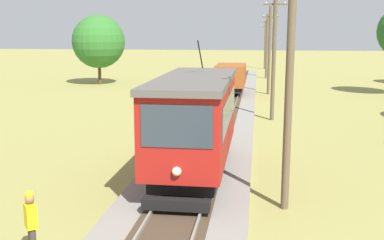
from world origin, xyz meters
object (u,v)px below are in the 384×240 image
object	(u,v)px
utility_pole_mid	(274,54)
utility_pole_far	(269,50)
utility_pole_near_tram	(289,81)
track_worker	(31,222)
freight_car	(231,77)
utility_pole_distant	(267,46)
utility_pole_horizon	(265,44)
tree_left_near	(98,42)
red_tram	(195,121)
gravel_pile	(169,89)

from	to	relation	value
utility_pole_mid	utility_pole_far	world-z (taller)	utility_pole_mid
utility_pole_near_tram	track_worker	size ratio (longest dim) A/B	4.39
utility_pole_near_tram	utility_pole_far	size ratio (longest dim) A/B	1.05
freight_car	utility_pole_distant	xyz separation A→B (m)	(3.19, 15.36, 2.18)
utility_pole_horizon	tree_left_near	distance (m)	28.04
red_tram	track_worker	world-z (taller)	red_tram
track_worker	tree_left_near	bearing A→B (deg)	67.58
gravel_pile	tree_left_near	world-z (taller)	tree_left_near
tree_left_near	red_tram	bearing A→B (deg)	-65.31
utility_pole_near_tram	tree_left_near	size ratio (longest dim) A/B	1.12
red_tram	track_worker	size ratio (longest dim) A/B	4.79
freight_car	utility_pole_near_tram	xyz separation A→B (m)	(3.19, -25.89, 2.45)
freight_car	utility_pole_horizon	xyz separation A→B (m)	(3.19, 29.24, 1.93)
utility_pole_near_tram	tree_left_near	distance (m)	36.94
utility_pole_near_tram	utility_pole_far	bearing A→B (deg)	90.00
gravel_pile	track_worker	size ratio (longest dim) A/B	1.30
utility_pole_near_tram	utility_pole_horizon	world-z (taller)	utility_pole_near_tram
utility_pole_distant	utility_pole_horizon	bearing A→B (deg)	90.00
utility_pole_far	tree_left_near	world-z (taller)	utility_pole_far
freight_car	track_worker	xyz separation A→B (m)	(-2.99, -30.14, -0.57)
freight_car	utility_pole_mid	bearing A→B (deg)	-73.65
red_tram	utility_pole_far	size ratio (longest dim) A/B	1.14
freight_car	tree_left_near	bearing A→B (deg)	153.31
utility_pole_mid	gravel_pile	bearing A→B (deg)	129.95
utility_pole_mid	utility_pole_distant	distance (m)	26.22
utility_pole_mid	utility_pole_far	xyz separation A→B (m)	(-0.00, 12.33, -0.22)
red_tram	freight_car	distance (m)	23.05
red_tram	gravel_pile	bearing A→B (deg)	103.06
freight_car	tree_left_near	xyz separation A→B (m)	(-13.77, 6.92, 2.77)
utility_pole_far	utility_pole_near_tram	bearing A→B (deg)	-90.00
gravel_pile	utility_pole_distant	bearing A→B (deg)	62.98
utility_pole_near_tram	freight_car	bearing A→B (deg)	97.02
red_tram	gravel_pile	size ratio (longest dim) A/B	3.68
gravel_pile	utility_pole_far	bearing A→B (deg)	16.14
red_tram	utility_pole_distant	size ratio (longest dim) A/B	1.17
gravel_pile	utility_pole_mid	bearing A→B (deg)	-50.05
utility_pole_near_tram	track_worker	distance (m)	8.08
utility_pole_mid	tree_left_near	size ratio (longest dim) A/B	1.13
utility_pole_near_tram	utility_pole_horizon	distance (m)	55.13
freight_car	utility_pole_near_tram	world-z (taller)	utility_pole_near_tram
freight_car	gravel_pile	size ratio (longest dim) A/B	2.24
freight_car	utility_pole_mid	world-z (taller)	utility_pole_mid
utility_pole_far	utility_pole_horizon	world-z (taller)	utility_pole_far
utility_pole_mid	utility_pole_far	bearing A→B (deg)	90.00
utility_pole_horizon	gravel_pile	size ratio (longest dim) A/B	2.93
utility_pole_horizon	utility_pole_mid	bearing A→B (deg)	-90.00
freight_car	gravel_pile	world-z (taller)	freight_car
utility_pole_mid	utility_pole_horizon	size ratio (longest dim) A/B	1.17
utility_pole_near_tram	gravel_pile	size ratio (longest dim) A/B	3.38
utility_pole_far	gravel_pile	distance (m)	9.22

